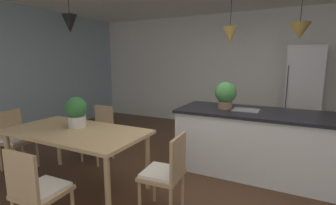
# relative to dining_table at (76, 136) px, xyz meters

# --- Properties ---
(ground_plane) EXTENTS (10.00, 8.40, 0.04)m
(ground_plane) POSITION_rel_dining_table_xyz_m (1.42, 0.65, -0.70)
(ground_plane) COLOR #4C301E
(wall_back_kitchen) EXTENTS (10.00, 0.12, 2.70)m
(wall_back_kitchen) POSITION_rel_dining_table_xyz_m (1.42, 3.91, 0.67)
(wall_back_kitchen) COLOR white
(wall_back_kitchen) RESTS_ON ground_plane
(window_wall_left_glazing) EXTENTS (0.06, 8.40, 2.70)m
(window_wall_left_glazing) POSITION_rel_dining_table_xyz_m (-2.64, 0.65, 0.67)
(window_wall_left_glazing) COLOR #9EB7C6
(window_wall_left_glazing) RESTS_ON ground_plane
(dining_table) EXTENTS (1.76, 0.91, 0.76)m
(dining_table) POSITION_rel_dining_table_xyz_m (0.00, 0.00, 0.00)
(dining_table) COLOR tan
(dining_table) RESTS_ON ground_plane
(chair_near_right) EXTENTS (0.41, 0.41, 0.87)m
(chair_near_right) POSITION_rel_dining_table_xyz_m (0.40, -0.82, -0.21)
(chair_near_right) COLOR tan
(chair_near_right) RESTS_ON ground_plane
(chair_far_left) EXTENTS (0.41, 0.41, 0.87)m
(chair_far_left) POSITION_rel_dining_table_xyz_m (-0.39, 0.82, -0.21)
(chair_far_left) COLOR tan
(chair_far_left) RESTS_ON ground_plane
(chair_window_end) EXTENTS (0.41, 0.41, 0.87)m
(chair_window_end) POSITION_rel_dining_table_xyz_m (-1.25, -0.00, -0.21)
(chair_window_end) COLOR tan
(chair_window_end) RESTS_ON ground_plane
(chair_kitchen_end) EXTENTS (0.42, 0.42, 0.87)m
(chair_kitchen_end) POSITION_rel_dining_table_xyz_m (1.25, 0.00, -0.21)
(chair_kitchen_end) COLOR tan
(chair_kitchen_end) RESTS_ON ground_plane
(kitchen_island) EXTENTS (2.21, 0.92, 0.91)m
(kitchen_island) POSITION_rel_dining_table_xyz_m (1.94, 1.46, -0.22)
(kitchen_island) COLOR white
(kitchen_island) RESTS_ON ground_plane
(refrigerator) EXTENTS (0.65, 0.67, 1.89)m
(refrigerator) POSITION_rel_dining_table_xyz_m (2.55, 3.51, 0.26)
(refrigerator) COLOR silver
(refrigerator) RESTS_ON ground_plane
(pendant_over_table) EXTENTS (0.18, 0.18, 0.77)m
(pendant_over_table) POSITION_rel_dining_table_xyz_m (-0.13, 0.14, 1.36)
(pendant_over_table) COLOR black
(pendant_over_island_main) EXTENTS (0.19, 0.19, 0.87)m
(pendant_over_island_main) POSITION_rel_dining_table_xyz_m (1.51, 1.46, 1.27)
(pendant_over_island_main) COLOR black
(pendant_over_island_aux) EXTENTS (0.25, 0.25, 0.84)m
(pendant_over_island_aux) POSITION_rel_dining_table_xyz_m (2.37, 1.46, 1.28)
(pendant_over_island_aux) COLOR black
(potted_plant_on_island) EXTENTS (0.31, 0.31, 0.40)m
(potted_plant_on_island) POSITION_rel_dining_table_xyz_m (1.48, 1.46, 0.43)
(potted_plant_on_island) COLOR #8C664C
(potted_plant_on_island) RESTS_ON kitchen_island
(potted_plant_on_table) EXTENTS (0.27, 0.27, 0.39)m
(potted_plant_on_table) POSITION_rel_dining_table_xyz_m (-0.09, 0.11, 0.28)
(potted_plant_on_table) COLOR beige
(potted_plant_on_table) RESTS_ON dining_table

